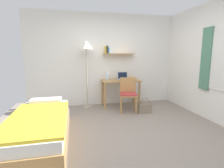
# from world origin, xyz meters

# --- Properties ---
(ground_plane) EXTENTS (5.28, 5.28, 0.00)m
(ground_plane) POSITION_xyz_m (0.00, 0.00, 0.00)
(ground_plane) COLOR gray
(wall_back) EXTENTS (4.40, 0.27, 2.60)m
(wall_back) POSITION_xyz_m (0.00, 2.02, 1.30)
(wall_back) COLOR white
(wall_back) RESTS_ON ground_plane
(wall_right) EXTENTS (0.10, 4.40, 2.60)m
(wall_right) POSITION_xyz_m (2.02, 0.00, 1.30)
(wall_right) COLOR white
(wall_right) RESTS_ON ground_plane
(bed) EXTENTS (0.89, 2.00, 0.54)m
(bed) POSITION_xyz_m (-1.51, 0.02, 0.24)
(bed) COLOR #B2844C
(bed) RESTS_ON ground_plane
(desk) EXTENTS (1.06, 0.55, 0.75)m
(desk) POSITION_xyz_m (0.35, 1.70, 0.61)
(desk) COLOR #B2844C
(desk) RESTS_ON ground_plane
(desk_chair) EXTENTS (0.52, 0.50, 0.86)m
(desk_chair) POSITION_xyz_m (0.42, 1.20, 0.49)
(desk_chair) COLOR #B2844C
(desk_chair) RESTS_ON ground_plane
(standing_lamp) EXTENTS (0.36, 0.36, 1.81)m
(standing_lamp) POSITION_xyz_m (-0.58, 1.74, 1.58)
(standing_lamp) COLOR #B2A893
(standing_lamp) RESTS_ON ground_plane
(laptop) EXTENTS (0.30, 0.23, 0.22)m
(laptop) POSITION_xyz_m (0.44, 1.78, 0.80)
(laptop) COLOR #B7BABF
(laptop) RESTS_ON desk
(water_bottle) EXTENTS (0.06, 0.06, 0.23)m
(water_bottle) POSITION_xyz_m (-0.02, 1.75, 0.87)
(water_bottle) COLOR silver
(water_bottle) RESTS_ON desk
(book_stack) EXTENTS (0.20, 0.24, 0.06)m
(book_stack) POSITION_xyz_m (0.70, 1.75, 0.78)
(book_stack) COLOR silver
(book_stack) RESTS_ON desk
(handbag) EXTENTS (0.32, 0.13, 0.39)m
(handbag) POSITION_xyz_m (0.78, 0.97, 0.13)
(handbag) COLOR gray
(handbag) RESTS_ON ground_plane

